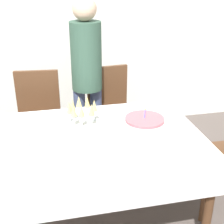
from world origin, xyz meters
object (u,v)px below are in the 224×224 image
Objects in this scene: dining_chair_far_right at (111,112)px; birthday_cake at (144,124)px; person_standing at (87,69)px; dining_chair_far_left at (39,119)px; plate_stack_main at (99,137)px; champagne_tray at (81,112)px.

birthday_cake is at bearing -85.62° from dining_chair_far_right.
birthday_cake is 0.93m from person_standing.
dining_chair_far_right is 0.88m from birthday_cake.
dining_chair_far_right is (0.68, 0.00, 0.00)m from dining_chair_far_left.
dining_chair_far_right is 0.99m from plate_stack_main.
person_standing is at bearing 169.61° from dining_chair_far_right.
person_standing is at bearing 107.68° from birthday_cake.
dining_chair_far_right is at bearing -10.39° from person_standing.
person_standing is (-0.22, 0.04, 0.43)m from dining_chair_far_right.
dining_chair_far_left is at bearing 114.07° from plate_stack_main.
champagne_tray reaches higher than birthday_cake.
person_standing reaches higher than dining_chair_far_left.
champagne_tray is (-0.35, -0.62, 0.31)m from dining_chair_far_right.
person_standing is at bearing 86.44° from plate_stack_main.
birthday_cake is at bearing -27.42° from champagne_tray.
champagne_tray is at bearing -101.72° from person_standing.
dining_chair_far_right reaches higher than champagne_tray.
dining_chair_far_right is 0.49m from person_standing.
plate_stack_main is at bearing -65.93° from dining_chair_far_left.
dining_chair_far_right is at bearing 94.38° from birthday_cake.
champagne_tray reaches higher than plate_stack_main.
birthday_cake is 0.47m from champagne_tray.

